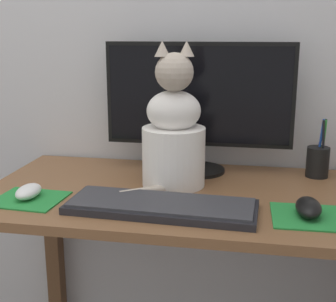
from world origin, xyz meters
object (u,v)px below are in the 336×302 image
Objects in this scene: computer_mouse_left at (29,191)px; cat at (174,134)px; monitor at (199,102)px; keyboard at (162,206)px; pen_cup at (318,161)px; computer_mouse_right at (308,207)px.

computer_mouse_left is 0.24× the size of cat.
monitor is 5.87× the size of computer_mouse_left.
monitor is at bearing 84.63° from keyboard.
monitor is 3.23× the size of pen_cup.
computer_mouse_left is 0.71m from computer_mouse_right.
computer_mouse_left is at bearing -167.98° from cat.
monitor reaches higher than computer_mouse_left.
computer_mouse_right is (0.30, -0.32, -0.20)m from monitor.
monitor reaches higher than pen_cup.
computer_mouse_right is 0.34m from pen_cup.
cat is (-0.35, 0.17, 0.13)m from computer_mouse_right.
monitor is 0.41m from keyboard.
monitor is 1.41× the size of cat.
computer_mouse_right is (0.71, 0.01, 0.00)m from computer_mouse_left.
pen_cup reaches higher than keyboard.
pen_cup is at bearing 79.98° from computer_mouse_right.
computer_mouse_left is (-0.36, 0.01, 0.01)m from keyboard.
pen_cup is at bearing 5.57° from cat.
cat reaches higher than keyboard.
monitor is at bearing 39.14° from computer_mouse_left.
keyboard is at bearing -104.01° from cat.
pen_cup reaches higher than computer_mouse_right.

